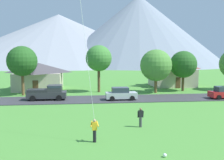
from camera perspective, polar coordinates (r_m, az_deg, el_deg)
road_strip at (r=37.20m, az=-4.42°, el=-4.10°), size 160.00×6.32×0.08m
mountain_west_ridge at (r=166.87m, az=-11.17°, el=8.45°), size 134.75×134.75×29.59m
mountain_central_ridge at (r=145.96m, az=5.64°, el=10.36°), size 90.70×90.70×36.79m
house_leftmost at (r=48.92m, az=-15.19°, el=0.86°), size 8.40×8.59×4.66m
house_left_center at (r=53.44m, az=12.59°, el=1.61°), size 8.36×7.34×5.20m
tree_near_left at (r=43.96m, az=-2.82°, el=4.58°), size 4.25×4.25×7.68m
tree_center at (r=46.84m, az=14.87°, el=3.20°), size 4.53×4.53×6.76m
tree_right_of_center at (r=43.64m, az=9.30°, el=3.09°), size 5.08×5.08×6.98m
tree_near_right at (r=42.60m, az=-18.49°, el=3.79°), size 4.53×4.53×7.45m
parked_car_red_west_end at (r=40.70m, az=22.70°, el=-2.50°), size 4.25×2.17×1.68m
parked_car_silver_mid_west at (r=36.52m, az=1.90°, el=-2.95°), size 4.22×2.12×1.68m
pickup_truck_charcoal_east_side at (r=37.42m, az=-13.42°, el=-2.60°), size 5.21×2.35×1.99m
watcher_person at (r=23.46m, az=6.07°, el=-7.81°), size 0.56×0.24×1.68m
soccer_ball at (r=17.38m, az=11.12°, el=-15.37°), size 0.24×0.24×0.24m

